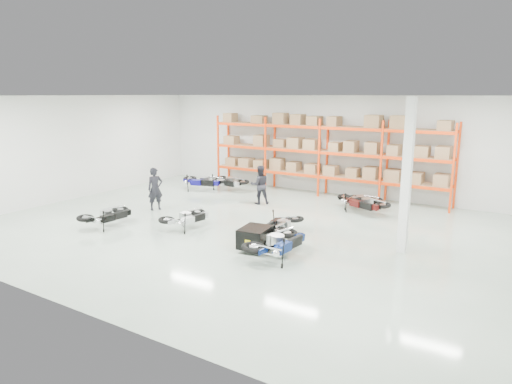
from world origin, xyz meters
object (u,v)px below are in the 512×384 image
Objects in this scene: moto_back_c at (359,197)px; person_back at (260,185)px; moto_back_a at (203,178)px; moto_back_d at (364,200)px; moto_blue_centre at (278,238)px; moto_silver_left at (186,215)px; moto_back_b at (228,179)px; moto_touring_right at (281,221)px; person_left at (155,189)px; trailer at (255,237)px; moto_black_far_left at (107,212)px.

person_back is at bearing 103.47° from moto_back_c.
moto_back_a reaches higher than moto_back_d.
moto_blue_centre is 1.18× the size of moto_silver_left.
moto_back_a is 1.21m from moto_back_b.
moto_touring_right is 4.50m from moto_back_d.
moto_back_a is 1.14× the size of person_left.
moto_touring_right is 1.60m from trailer.
person_back reaches higher than moto_blue_centre.
moto_back_c is at bearing -82.01° from moto_back_b.
moto_black_far_left is 7.31m from moto_back_b.
person_left is at bearing 169.75° from moto_touring_right.
moto_touring_right is 4.96m from moto_back_c.
person_back is at bearing -17.38° from person_left.
moto_black_far_left is 6.13m from moto_touring_right.
moto_back_d is (7.00, 6.54, 0.02)m from moto_black_far_left.
moto_back_a is (-1.01, 6.59, 0.07)m from moto_black_far_left.
moto_blue_centre is at bearing 83.77° from person_back.
moto_silver_left is 6.37m from moto_back_a.
moto_back_b is 1.16× the size of moto_back_c.
moto_silver_left is 3.15m from person_left.
moto_blue_centre is at bearing -20.85° from trailer.
moto_black_far_left is 1.01× the size of trailer.
moto_black_far_left is at bearing 22.24° from person_back.
person_back is at bearing -83.83° from moto_silver_left.
moto_back_a is at bearing -33.34° from moto_blue_centre.
moto_back_b is 3.18m from person_back.
person_left reaches higher than moto_back_a.
moto_back_b reaches higher than moto_black_far_left.
moto_blue_centre is 1.14× the size of moto_touring_right.
moto_black_far_left is 5.75m from trailer.
person_back reaches higher than moto_back_c.
moto_back_a is 8.01m from moto_back_d.
moto_back_c is at bearing -115.91° from moto_silver_left.
moto_touring_right is at bearing -153.57° from moto_black_far_left.
moto_back_b is at bearing -67.28° from moto_back_a.
trailer is at bearing -168.59° from moto_black_far_left.
moto_back_a reaches higher than moto_black_far_left.
person_back reaches higher than moto_touring_right.
moto_blue_centre is at bearing -142.50° from moto_back_a.
moto_black_far_left is 1.05× the size of person_back.
moto_back_d is at bearing -103.86° from moto_back_a.
person_left is (-0.29, 2.68, 0.32)m from moto_black_far_left.
moto_back_a reaches higher than moto_back_c.
person_left is (0.72, -3.91, 0.26)m from moto_back_a.
moto_black_far_left is 1.00× the size of moto_touring_right.
moto_back_a is at bearing -47.53° from moto_silver_left.
moto_blue_centre is 9.81m from moto_back_a.
moto_black_far_left is 6.37m from person_back.
moto_back_b is 4.65m from person_left.
moto_blue_centre is 1.20× the size of person_back.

